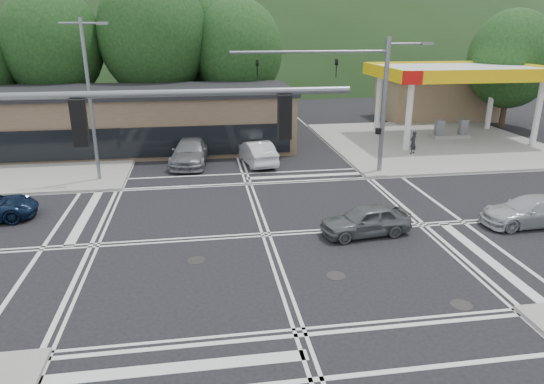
{
  "coord_description": "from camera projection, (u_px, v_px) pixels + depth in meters",
  "views": [
    {
      "loc": [
        -2.66,
        -19.07,
        8.6
      ],
      "look_at": [
        0.5,
        1.55,
        1.4
      ],
      "focal_mm": 32.0,
      "sensor_mm": 36.0,
      "label": 1
    }
  ],
  "objects": [
    {
      "name": "signal_mast_sw",
      "position": [
        32.0,
        191.0,
        10.76
      ],
      "size": [
        9.14,
        0.28,
        8.0
      ],
      "color": "slate",
      "rests_on": "ground"
    },
    {
      "name": "tree_n_b",
      "position": [
        153.0,
        35.0,
        40.03
      ],
      "size": [
        9.0,
        9.0,
        12.98
      ],
      "color": "#382619",
      "rests_on": "ground"
    },
    {
      "name": "convenience_store",
      "position": [
        435.0,
        99.0,
        46.61
      ],
      "size": [
        10.0,
        6.0,
        3.8
      ],
      "primitive_type": "cube",
      "color": "#846B4F",
      "rests_on": "ground"
    },
    {
      "name": "car_queue_a",
      "position": [
        257.0,
        152.0,
        31.56
      ],
      "size": [
        2.34,
        4.83,
        1.53
      ],
      "primitive_type": "imported",
      "rotation": [
        0.0,
        0.0,
        3.3
      ],
      "color": "silver",
      "rests_on": "ground"
    },
    {
      "name": "car_queue_b",
      "position": [
        245.0,
        129.0,
        38.66
      ],
      "size": [
        2.0,
        4.29,
        1.42
      ],
      "primitive_type": "imported",
      "rotation": [
        0.0,
        0.0,
        3.06
      ],
      "color": "#B2B3AF",
      "rests_on": "ground"
    },
    {
      "name": "tree_ne",
      "position": [
        512.0,
        59.0,
        41.23
      ],
      "size": [
        7.2,
        7.2,
        9.99
      ],
      "color": "#382619",
      "rests_on": "ground"
    },
    {
      "name": "car_northbound",
      "position": [
        191.0,
        152.0,
        31.56
      ],
      "size": [
        2.92,
        5.72,
        1.59
      ],
      "primitive_type": "imported",
      "rotation": [
        0.0,
        0.0,
        -0.13
      ],
      "color": "slate",
      "rests_on": "ground"
    },
    {
      "name": "car_silver_east",
      "position": [
        530.0,
        211.0,
        21.88
      ],
      "size": [
        4.49,
        1.85,
        1.3
      ],
      "primitive_type": "imported",
      "rotation": [
        0.0,
        0.0,
        -1.56
      ],
      "color": "#AFB2B6",
      "rests_on": "ground"
    },
    {
      "name": "tree_n_e",
      "position": [
        202.0,
        42.0,
        44.55
      ],
      "size": [
        8.4,
        8.4,
        11.98
      ],
      "color": "#382619",
      "rests_on": "ground"
    },
    {
      "name": "commercial_row",
      "position": [
        124.0,
        121.0,
        35.09
      ],
      "size": [
        24.0,
        8.0,
        4.0
      ],
      "primitive_type": "cube",
      "color": "brown",
      "rests_on": "ground"
    },
    {
      "name": "hill_north",
      "position": [
        208.0,
        67.0,
        105.1
      ],
      "size": [
        252.0,
        126.0,
        140.0
      ],
      "primitive_type": "ellipsoid",
      "color": "#1E3518",
      "rests_on": "ground"
    },
    {
      "name": "sidewalk_ne",
      "position": [
        432.0,
        143.0,
        37.15
      ],
      "size": [
        16.0,
        16.0,
        0.15
      ],
      "primitive_type": "cube",
      "color": "gray",
      "rests_on": "ground"
    },
    {
      "name": "tree_n_c",
      "position": [
        238.0,
        51.0,
        41.46
      ],
      "size": [
        7.6,
        7.6,
        10.87
      ],
      "color": "#382619",
      "rests_on": "ground"
    },
    {
      "name": "streetlight_nw",
      "position": [
        90.0,
        94.0,
        26.56
      ],
      "size": [
        2.5,
        0.25,
        9.0
      ],
      "color": "slate",
      "rests_on": "ground"
    },
    {
      "name": "pedestrian",
      "position": [
        413.0,
        143.0,
        33.43
      ],
      "size": [
        0.67,
        0.6,
        1.55
      ],
      "primitive_type": "imported",
      "rotation": [
        0.0,
        0.0,
        3.65
      ],
      "color": "black",
      "rests_on": "sidewalk_ne"
    },
    {
      "name": "tree_n_a",
      "position": [
        53.0,
        44.0,
        39.09
      ],
      "size": [
        8.0,
        8.0,
        11.75
      ],
      "color": "#382619",
      "rests_on": "ground"
    },
    {
      "name": "gas_station_canopy",
      "position": [
        458.0,
        75.0,
        36.74
      ],
      "size": [
        12.32,
        8.34,
        5.75
      ],
      "color": "silver",
      "rests_on": "ground"
    },
    {
      "name": "ground",
      "position": [
        266.0,
        235.0,
        21.01
      ],
      "size": [
        120.0,
        120.0,
        0.0
      ],
      "primitive_type": "plane",
      "color": "black",
      "rests_on": "ground"
    },
    {
      "name": "signal_mast_ne",
      "position": [
        365.0,
        90.0,
        28.01
      ],
      "size": [
        11.65,
        0.3,
        8.0
      ],
      "color": "slate",
      "rests_on": "ground"
    },
    {
      "name": "car_grey_center",
      "position": [
        366.0,
        220.0,
        20.83
      ],
      "size": [
        4.06,
        2.03,
        1.33
      ],
      "primitive_type": "imported",
      "rotation": [
        0.0,
        0.0,
        -1.45
      ],
      "color": "#555859",
      "rests_on": "ground"
    },
    {
      "name": "sidewalk_nw",
      "position": [
        16.0,
        158.0,
        32.85
      ],
      "size": [
        16.0,
        16.0,
        0.15
      ],
      "primitive_type": "cube",
      "color": "gray",
      "rests_on": "ground"
    }
  ]
}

